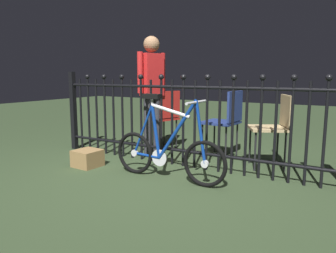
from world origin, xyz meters
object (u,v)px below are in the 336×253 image
object	(u,v)px
chair_red	(165,114)
chair_navy	(226,117)
display_crate	(87,158)
chair_tan	(275,123)
bicycle	(167,151)
person_visitor	(152,85)

from	to	relation	value
chair_red	chair_navy	bearing A→B (deg)	-1.62
chair_navy	display_crate	bearing A→B (deg)	-135.43
chair_red	chair_tan	bearing A→B (deg)	-6.31
bicycle	chair_tan	world-z (taller)	bicycle
chair_navy	display_crate	world-z (taller)	chair_navy
chair_red	display_crate	distance (m)	1.39
bicycle	person_visitor	distance (m)	1.39
bicycle	chair_navy	world-z (taller)	bicycle
person_visitor	display_crate	world-z (taller)	person_visitor
display_crate	chair_red	bearing A→B (deg)	75.84
person_visitor	display_crate	xyz separation A→B (m)	(-0.28, -0.99, -0.86)
display_crate	chair_navy	bearing A→B (deg)	44.57
bicycle	display_crate	bearing A→B (deg)	-176.80
chair_red	bicycle	bearing A→B (deg)	-58.11
chair_red	person_visitor	world-z (taller)	person_visitor
bicycle	display_crate	distance (m)	1.11
bicycle	chair_red	distance (m)	1.46
bicycle	chair_navy	xyz separation A→B (m)	(0.19, 1.20, 0.23)
person_visitor	chair_navy	bearing A→B (deg)	15.09
chair_red	display_crate	size ratio (longest dim) A/B	2.98
bicycle	chair_tan	xyz separation A→B (m)	(0.85, 1.05, 0.22)
person_visitor	display_crate	size ratio (longest dim) A/B	5.57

